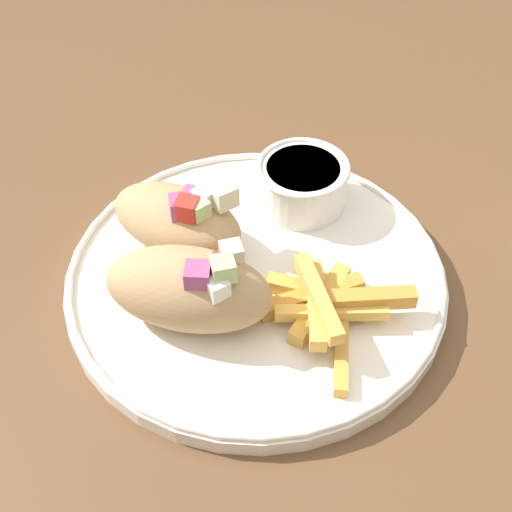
% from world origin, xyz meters
% --- Properties ---
extents(table, '(1.22, 1.22, 0.74)m').
position_xyz_m(table, '(0.00, 0.00, 0.67)').
color(table, brown).
rests_on(table, ground_plane).
extents(plate, '(0.30, 0.30, 0.02)m').
position_xyz_m(plate, '(0.03, 0.01, 0.75)').
color(plate, white).
rests_on(plate, table).
extents(pita_sandwich_near, '(0.12, 0.07, 0.07)m').
position_xyz_m(pita_sandwich_near, '(-0.01, -0.04, 0.79)').
color(pita_sandwich_near, tan).
rests_on(pita_sandwich_near, plate).
extents(pita_sandwich_far, '(0.13, 0.10, 0.06)m').
position_xyz_m(pita_sandwich_far, '(-0.04, 0.03, 0.78)').
color(pita_sandwich_far, tan).
rests_on(pita_sandwich_far, plate).
extents(fries_pile, '(0.12, 0.12, 0.03)m').
position_xyz_m(fries_pile, '(0.09, -0.02, 0.77)').
color(fries_pile, gold).
rests_on(fries_pile, plate).
extents(sauce_ramekin, '(0.08, 0.08, 0.04)m').
position_xyz_m(sauce_ramekin, '(0.05, 0.10, 0.78)').
color(sauce_ramekin, white).
rests_on(sauce_ramekin, plate).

